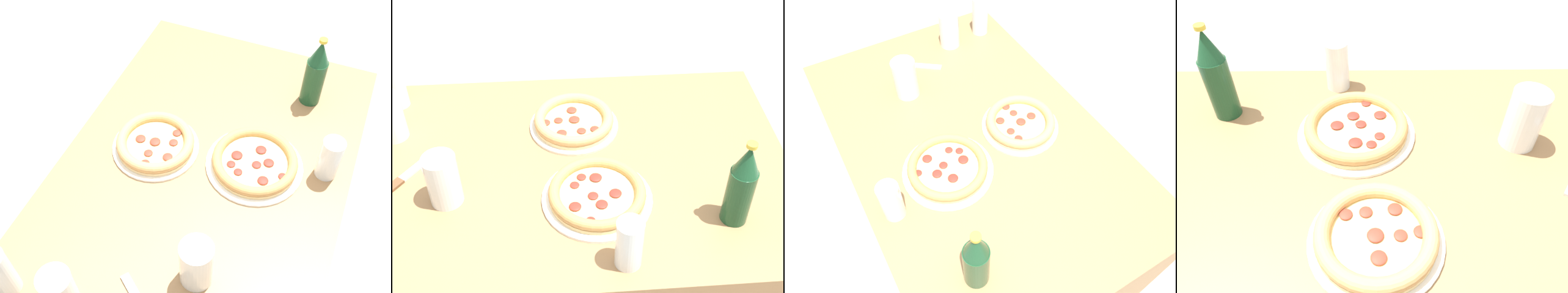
% 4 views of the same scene
% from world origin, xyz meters
% --- Properties ---
extents(ground_plane, '(8.00, 8.00, 0.00)m').
position_xyz_m(ground_plane, '(0.00, 0.00, 0.00)').
color(ground_plane, '#A89E8E').
extents(table, '(1.26, 0.82, 0.77)m').
position_xyz_m(table, '(0.00, 0.00, 0.39)').
color(table, '#997047').
rests_on(table, ground_plane).
extents(pizza_pepperoni, '(0.26, 0.26, 0.05)m').
position_xyz_m(pizza_pepperoni, '(0.05, 0.16, 0.79)').
color(pizza_pepperoni, silver).
rests_on(pizza_pepperoni, table).
extents(pizza_veggie, '(0.28, 0.28, 0.04)m').
position_xyz_m(pizza_veggie, '(0.09, -0.13, 0.79)').
color(pizza_veggie, white).
rests_on(pizza_veggie, table).
extents(glass_orange_juice, '(0.06, 0.06, 0.16)m').
position_xyz_m(glass_orange_juice, '(-0.49, 0.31, 0.84)').
color(glass_orange_juice, white).
rests_on(glass_orange_juice, table).
extents(glass_lemonade, '(0.08, 0.08, 0.14)m').
position_xyz_m(glass_lemonade, '(-0.47, 0.16, 0.84)').
color(glass_lemonade, white).
rests_on(glass_lemonade, table).
extents(glass_iced_tea, '(0.08, 0.08, 0.15)m').
position_xyz_m(glass_iced_tea, '(-0.29, -0.11, 0.84)').
color(glass_iced_tea, white).
rests_on(glass_iced_tea, table).
extents(glass_mango_juice, '(0.06, 0.06, 0.14)m').
position_xyz_m(glass_mango_juice, '(0.14, -0.33, 0.84)').
color(glass_mango_juice, white).
rests_on(glass_mango_juice, table).
extents(beer_bottle, '(0.07, 0.07, 0.25)m').
position_xyz_m(beer_bottle, '(0.42, -0.22, 0.89)').
color(beer_bottle, '#194728').
rests_on(beer_bottle, table).
extents(knife, '(0.13, 0.16, 0.01)m').
position_xyz_m(knife, '(-0.42, -0.02, 0.78)').
color(knife, brown).
rests_on(knife, table).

